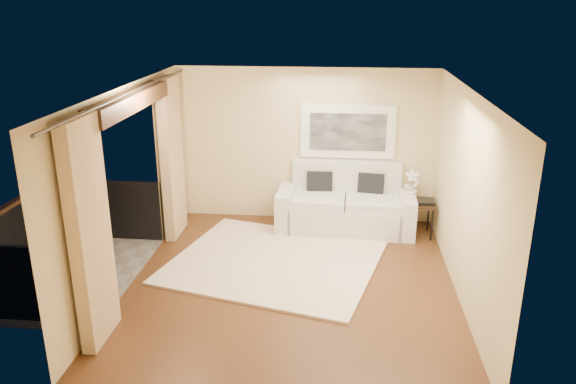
# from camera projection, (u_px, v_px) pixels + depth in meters

# --- Properties ---
(floor) EXTENTS (5.00, 5.00, 0.00)m
(floor) POSITION_uv_depth(u_px,v_px,m) (292.00, 282.00, 7.90)
(floor) COLOR #563219
(floor) RESTS_ON ground
(room_shell) EXTENTS (5.00, 6.40, 5.00)m
(room_shell) POSITION_uv_depth(u_px,v_px,m) (129.00, 102.00, 7.27)
(room_shell) COLOR white
(room_shell) RESTS_ON ground
(balcony) EXTENTS (1.81, 2.60, 1.17)m
(balcony) POSITION_uv_depth(u_px,v_px,m) (66.00, 261.00, 8.14)
(balcony) COLOR #605B56
(balcony) RESTS_ON ground
(curtains) EXTENTS (0.16, 4.80, 2.64)m
(curtains) POSITION_uv_depth(u_px,v_px,m) (139.00, 188.00, 7.65)
(curtains) COLOR tan
(curtains) RESTS_ON ground
(artwork) EXTENTS (1.62, 0.07, 0.92)m
(artwork) POSITION_uv_depth(u_px,v_px,m) (348.00, 132.00, 9.62)
(artwork) COLOR white
(artwork) RESTS_ON room_shell
(rug) EXTENTS (3.51, 3.23, 0.04)m
(rug) POSITION_uv_depth(u_px,v_px,m) (274.00, 262.00, 8.47)
(rug) COLOR beige
(rug) RESTS_ON floor
(sofa) EXTENTS (2.35, 1.07, 1.12)m
(sofa) POSITION_uv_depth(u_px,v_px,m) (345.00, 206.00, 9.68)
(sofa) COLOR silver
(sofa) RESTS_ON floor
(side_table) EXTENTS (0.60, 0.60, 0.59)m
(side_table) POSITION_uv_depth(u_px,v_px,m) (418.00, 205.00, 9.32)
(side_table) COLOR black
(side_table) RESTS_ON floor
(tray) EXTENTS (0.40, 0.31, 0.05)m
(tray) POSITION_uv_depth(u_px,v_px,m) (422.00, 202.00, 9.23)
(tray) COLOR black
(tray) RESTS_ON side_table
(orchid) EXTENTS (0.31, 0.25, 0.51)m
(orchid) POSITION_uv_depth(u_px,v_px,m) (412.00, 184.00, 9.35)
(orchid) COLOR white
(orchid) RESTS_ON side_table
(bistro_table) EXTENTS (0.70, 0.70, 0.68)m
(bistro_table) POSITION_uv_depth(u_px,v_px,m) (84.00, 228.00, 8.21)
(bistro_table) COLOR black
(bistro_table) RESTS_ON balcony
(balcony_chair_far) EXTENTS (0.38, 0.38, 0.86)m
(balcony_chair_far) POSITION_uv_depth(u_px,v_px,m) (78.00, 222.00, 8.71)
(balcony_chair_far) COLOR black
(balcony_chair_far) RESTS_ON balcony
(balcony_chair_near) EXTENTS (0.51, 0.51, 0.96)m
(balcony_chair_near) POSITION_uv_depth(u_px,v_px,m) (59.00, 252.00, 7.56)
(balcony_chair_near) COLOR black
(balcony_chair_near) RESTS_ON balcony
(ice_bucket) EXTENTS (0.18, 0.18, 0.20)m
(ice_bucket) POSITION_uv_depth(u_px,v_px,m) (79.00, 213.00, 8.29)
(ice_bucket) COLOR silver
(ice_bucket) RESTS_ON bistro_table
(candle) EXTENTS (0.06, 0.06, 0.07)m
(candle) POSITION_uv_depth(u_px,v_px,m) (90.00, 217.00, 8.33)
(candle) COLOR red
(candle) RESTS_ON bistro_table
(vase) EXTENTS (0.04, 0.04, 0.18)m
(vase) POSITION_uv_depth(u_px,v_px,m) (77.00, 222.00, 8.00)
(vase) COLOR silver
(vase) RESTS_ON bistro_table
(glass_a) EXTENTS (0.06, 0.06, 0.12)m
(glass_a) POSITION_uv_depth(u_px,v_px,m) (88.00, 221.00, 8.11)
(glass_a) COLOR silver
(glass_a) RESTS_ON bistro_table
(glass_b) EXTENTS (0.06, 0.06, 0.12)m
(glass_b) POSITION_uv_depth(u_px,v_px,m) (92.00, 220.00, 8.13)
(glass_b) COLOR white
(glass_b) RESTS_ON bistro_table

